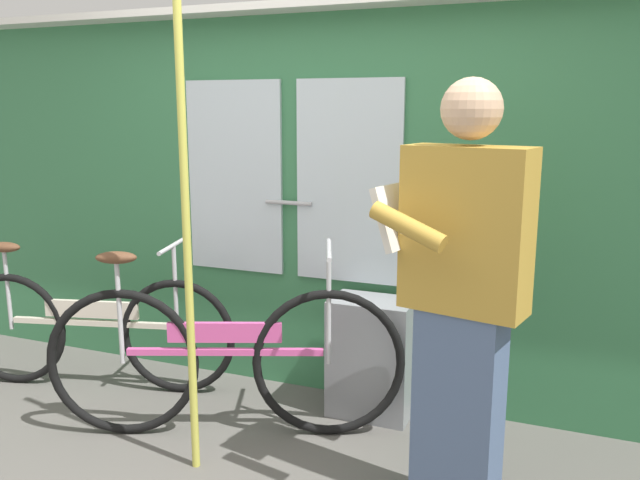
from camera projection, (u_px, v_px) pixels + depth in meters
The scene contains 6 objects.
train_door_wall at pixel (325, 198), 3.64m from camera, with size 5.47×0.28×2.16m.
bicycle_near_door at pixel (92, 328), 3.80m from camera, with size 1.66×0.57×0.89m.
bicycle_leaning_behind at pixel (224, 359), 3.24m from camera, with size 1.68×0.74×0.97m.
passenger_reading_newspaper at pixel (461, 293), 2.54m from camera, with size 0.62×0.56×1.74m.
trash_bin_by_wall at pixel (372, 357), 3.48m from camera, with size 0.43×0.28×0.64m, color gray.
handrail_pole at pixel (187, 242), 2.81m from camera, with size 0.04×0.04×2.12m, color #C6C14C.
Camera 1 is at (1.31, -2.10, 1.63)m, focal length 36.57 mm.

